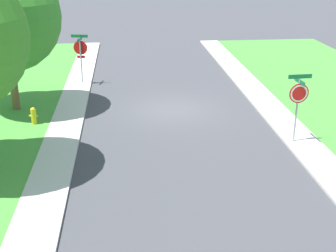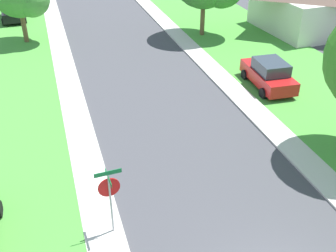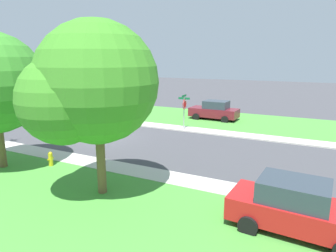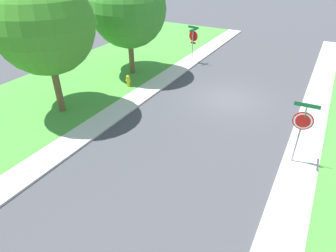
{
  "view_description": "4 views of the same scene",
  "coord_description": "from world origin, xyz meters",
  "px_view_note": "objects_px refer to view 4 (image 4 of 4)",
  "views": [
    {
      "loc": [
        2.11,
        20.27,
        7.2
      ],
      "look_at": [
        0.69,
        5.62,
        1.4
      ],
      "focal_mm": 49.01,
      "sensor_mm": 36.0,
      "label": 1
    },
    {
      "loc": [
        -5.56,
        -5.94,
        10.79
      ],
      "look_at": [
        -0.98,
        8.55,
        1.4
      ],
      "focal_mm": 42.63,
      "sensor_mm": 36.0,
      "label": 2
    },
    {
      "loc": [
        16.45,
        13.42,
        5.52
      ],
      "look_at": [
        0.31,
        5.34,
        1.4
      ],
      "focal_mm": 32.14,
      "sensor_mm": 36.0,
      "label": 3
    },
    {
      "loc": [
        -4.44,
        15.08,
        7.65
      ],
      "look_at": [
        0.45,
        6.33,
        1.4
      ],
      "focal_mm": 30.74,
      "sensor_mm": 36.0,
      "label": 4
    }
  ],
  "objects_px": {
    "tree_across_left": "(127,11)",
    "fire_hydrant": "(128,81)",
    "stop_sign_far_corner": "(302,124)",
    "tree_corner_large": "(44,27)",
    "stop_sign_near_corner": "(193,38)"
  },
  "relations": [
    {
      "from": "stop_sign_far_corner",
      "to": "tree_corner_large",
      "type": "height_order",
      "value": "tree_corner_large"
    },
    {
      "from": "tree_across_left",
      "to": "fire_hydrant",
      "type": "relative_size",
      "value": 8.15
    },
    {
      "from": "tree_across_left",
      "to": "tree_corner_large",
      "type": "distance_m",
      "value": 6.45
    },
    {
      "from": "tree_corner_large",
      "to": "tree_across_left",
      "type": "bearing_deg",
      "value": -91.09
    },
    {
      "from": "stop_sign_far_corner",
      "to": "fire_hydrant",
      "type": "distance_m",
      "value": 10.91
    },
    {
      "from": "fire_hydrant",
      "to": "stop_sign_near_corner",
      "type": "bearing_deg",
      "value": -104.38
    },
    {
      "from": "stop_sign_far_corner",
      "to": "fire_hydrant",
      "type": "relative_size",
      "value": 3.34
    },
    {
      "from": "stop_sign_far_corner",
      "to": "tree_corner_large",
      "type": "bearing_deg",
      "value": 6.0
    },
    {
      "from": "stop_sign_far_corner",
      "to": "tree_corner_large",
      "type": "distance_m",
      "value": 12.31
    },
    {
      "from": "tree_across_left",
      "to": "fire_hydrant",
      "type": "distance_m",
      "value": 4.6
    },
    {
      "from": "stop_sign_near_corner",
      "to": "stop_sign_far_corner",
      "type": "height_order",
      "value": "same"
    },
    {
      "from": "stop_sign_near_corner",
      "to": "fire_hydrant",
      "type": "bearing_deg",
      "value": 75.62
    },
    {
      "from": "tree_corner_large",
      "to": "fire_hydrant",
      "type": "distance_m",
      "value": 5.99
    },
    {
      "from": "stop_sign_far_corner",
      "to": "tree_corner_large",
      "type": "xyz_separation_m",
      "value": [
        11.98,
        1.26,
        2.55
      ]
    },
    {
      "from": "stop_sign_near_corner",
      "to": "tree_corner_large",
      "type": "bearing_deg",
      "value": 73.05
    }
  ]
}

